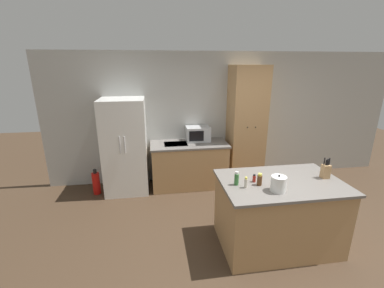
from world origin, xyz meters
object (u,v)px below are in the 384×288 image
(kettle, at_px, (278,184))
(spice_bottle_green_herb, at_px, (237,179))
(pantry_cabinet, at_px, (246,126))
(spice_bottle_tall_dark, at_px, (246,183))
(knife_block, at_px, (326,171))
(fire_extinguisher, at_px, (96,183))
(spice_bottle_amber_oil, at_px, (254,178))
(spice_bottle_short_red, at_px, (260,180))
(refrigerator, at_px, (125,146))
(microwave, at_px, (198,134))

(kettle, bearing_deg, spice_bottle_green_herb, 151.86)
(pantry_cabinet, relative_size, kettle, 11.20)
(spice_bottle_tall_dark, bearing_deg, kettle, -21.76)
(knife_block, bearing_deg, fire_extinguisher, 151.12)
(spice_bottle_amber_oil, distance_m, kettle, 0.34)
(spice_bottle_green_herb, bearing_deg, spice_bottle_amber_oil, 10.64)
(spice_bottle_short_red, height_order, kettle, kettle)
(pantry_cabinet, height_order, fire_extinguisher, pantry_cabinet)
(knife_block, height_order, spice_bottle_tall_dark, knife_block)
(spice_bottle_green_herb, distance_m, kettle, 0.49)
(refrigerator, bearing_deg, fire_extinguisher, -171.76)
(knife_block, xyz_separation_m, spice_bottle_green_herb, (-1.21, -0.02, -0.02))
(microwave, xyz_separation_m, spice_bottle_amber_oil, (0.37, -2.05, -0.05))
(refrigerator, xyz_separation_m, spice_bottle_green_herb, (1.53, -1.93, 0.13))
(pantry_cabinet, relative_size, spice_bottle_amber_oil, 23.46)
(spice_bottle_amber_oil, bearing_deg, spice_bottle_tall_dark, -139.01)
(spice_bottle_amber_oil, bearing_deg, spice_bottle_green_herb, -169.36)
(spice_bottle_amber_oil, xyz_separation_m, spice_bottle_green_herb, (-0.25, -0.05, 0.03))
(spice_bottle_short_red, bearing_deg, spice_bottle_amber_oil, 106.98)
(microwave, distance_m, spice_bottle_short_red, 2.19)
(knife_block, distance_m, spice_bottle_short_red, 0.93)
(microwave, height_order, spice_bottle_short_red, microwave)
(pantry_cabinet, bearing_deg, fire_extinguisher, -176.93)
(microwave, relative_size, fire_extinguisher, 0.96)
(refrigerator, height_order, spice_bottle_tall_dark, refrigerator)
(spice_bottle_tall_dark, distance_m, spice_bottle_amber_oil, 0.21)
(knife_block, relative_size, spice_bottle_short_red, 1.80)
(kettle, bearing_deg, spice_bottle_short_red, 130.45)
(spice_bottle_tall_dark, xyz_separation_m, spice_bottle_amber_oil, (0.16, 0.14, -0.02))
(spice_bottle_tall_dark, xyz_separation_m, fire_extinguisher, (-2.19, 1.94, -0.78))
(refrigerator, distance_m, spice_bottle_amber_oil, 2.59)
(pantry_cabinet, xyz_separation_m, spice_bottle_amber_oil, (-0.59, -1.96, -0.19))
(spice_bottle_amber_oil, distance_m, fire_extinguisher, 3.06)
(spice_bottle_amber_oil, bearing_deg, refrigerator, 133.29)
(pantry_cabinet, height_order, spice_bottle_green_herb, pantry_cabinet)
(spice_bottle_short_red, bearing_deg, kettle, -49.55)
(fire_extinguisher, bearing_deg, spice_bottle_green_herb, -41.32)
(refrigerator, distance_m, fire_extinguisher, 0.89)
(microwave, distance_m, knife_block, 2.47)
(microwave, bearing_deg, spice_bottle_short_red, -79.56)
(refrigerator, relative_size, microwave, 3.77)
(spice_bottle_tall_dark, bearing_deg, spice_bottle_amber_oil, 40.99)
(spice_bottle_tall_dark, bearing_deg, pantry_cabinet, 70.31)
(spice_bottle_short_red, xyz_separation_m, spice_bottle_green_herb, (-0.28, 0.05, 0.01))
(spice_bottle_short_red, bearing_deg, pantry_cabinet, 74.73)
(knife_block, height_order, spice_bottle_short_red, knife_block)
(spice_bottle_green_herb, bearing_deg, spice_bottle_short_red, -10.22)
(refrigerator, relative_size, spice_bottle_amber_oil, 17.73)
(kettle, bearing_deg, spice_bottle_tall_dark, 158.24)
(microwave, height_order, spice_bottle_tall_dark, microwave)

